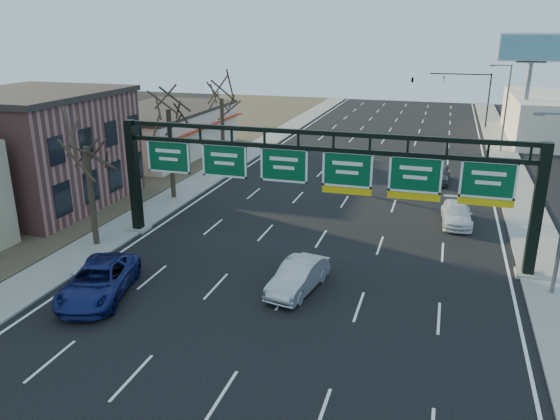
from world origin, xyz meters
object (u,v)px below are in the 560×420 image
(car_blue_suv, at_px, (99,281))
(car_silver_sedan, at_px, (298,277))
(car_white_wagon, at_px, (457,214))
(sign_gantry, at_px, (318,175))

(car_blue_suv, xyz_separation_m, car_silver_sedan, (9.16, 3.44, -0.06))
(car_blue_suv, xyz_separation_m, car_white_wagon, (16.76, 16.08, -0.15))
(car_white_wagon, bearing_deg, sign_gantry, -139.94)
(car_silver_sedan, xyz_separation_m, car_white_wagon, (7.60, 12.64, -0.08))
(sign_gantry, bearing_deg, car_white_wagon, 43.17)
(sign_gantry, xyz_separation_m, car_silver_sedan, (0.30, -5.23, -3.87))
(car_white_wagon, bearing_deg, car_blue_suv, -139.30)
(sign_gantry, bearing_deg, car_silver_sedan, -86.68)
(car_silver_sedan, bearing_deg, car_white_wagon, 69.03)
(car_white_wagon, bearing_deg, car_silver_sedan, -124.12)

